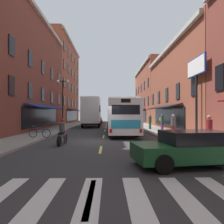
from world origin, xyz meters
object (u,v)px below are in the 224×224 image
at_px(sedan_mid, 97,120).
at_px(pedestrian_far, 173,125).
at_px(pedestrian_rear, 150,121).
at_px(billboard_sign, 196,76).
at_px(transit_bus, 121,116).
at_px(motorcycle_rider, 62,134).
at_px(street_lamp_twin, 63,102).
at_px(pedestrian_mid, 209,130).
at_px(sedan_near, 192,148).
at_px(box_truck, 92,112).
at_px(pedestrian_near, 162,122).
at_px(bicycle_near, 40,133).

distance_m(sedan_mid, pedestrian_far, 26.39).
height_order(pedestrian_far, pedestrian_rear, pedestrian_far).
distance_m(billboard_sign, transit_bus, 8.30).
bearing_deg(motorcycle_rider, street_lamp_twin, 102.18).
height_order(motorcycle_rider, pedestrian_rear, pedestrian_rear).
height_order(pedestrian_mid, street_lamp_twin, street_lamp_twin).
xyz_separation_m(transit_bus, pedestrian_mid, (4.52, -9.36, -0.68)).
height_order(sedan_near, pedestrian_mid, pedestrian_mid).
xyz_separation_m(box_truck, street_lamp_twin, (-2.68, -6.69, 1.10)).
xyz_separation_m(transit_bus, sedan_near, (1.90, -13.43, -1.04)).
distance_m(sedan_near, pedestrian_near, 15.98).
bearing_deg(motorcycle_rider, sedan_near, -41.72).
distance_m(billboard_sign, motorcycle_rider, 10.66).
distance_m(box_truck, pedestrian_mid, 20.06).
bearing_deg(transit_bus, pedestrian_mid, -64.21).
height_order(billboard_sign, sedan_mid, billboard_sign).
distance_m(bicycle_near, pedestrian_far, 10.24).
bearing_deg(sedan_near, bicycle_near, 135.47).
relative_size(sedan_near, sedan_mid, 0.93).
relative_size(pedestrian_mid, pedestrian_far, 0.98).
bearing_deg(sedan_mid, pedestrian_rear, -67.19).
bearing_deg(bicycle_near, box_truck, 78.87).
height_order(sedan_near, pedestrian_rear, pedestrian_rear).
relative_size(motorcycle_rider, pedestrian_near, 1.19).
xyz_separation_m(transit_bus, sedan_mid, (-3.45, 20.32, -1.04)).
relative_size(sedan_mid, motorcycle_rider, 2.31).
bearing_deg(sedan_near, pedestrian_near, 79.66).
height_order(transit_bus, pedestrian_far, transit_bus).
distance_m(sedan_mid, pedestrian_rear, 18.30).
distance_m(pedestrian_near, pedestrian_mid, 11.64).
height_order(bicycle_near, pedestrian_rear, pedestrian_rear).
height_order(transit_bus, bicycle_near, transit_bus).
xyz_separation_m(sedan_near, motorcycle_rider, (-6.02, 5.36, 0.04)).
xyz_separation_m(transit_bus, bicycle_near, (-6.44, -5.22, -1.21)).
bearing_deg(transit_bus, sedan_near, -81.93).
distance_m(transit_bus, pedestrian_rear, 5.07).
bearing_deg(pedestrian_near, pedestrian_mid, 63.73).
bearing_deg(pedestrian_mid, street_lamp_twin, 133.31).
relative_size(pedestrian_near, pedestrian_rear, 1.01).
bearing_deg(bicycle_near, street_lamp_twin, 89.18).
relative_size(billboard_sign, bicycle_near, 3.54).
bearing_deg(sedan_near, pedestrian_rear, 84.12).
bearing_deg(billboard_sign, street_lamp_twin, 146.59).
bearing_deg(box_truck, pedestrian_far, -61.97).
relative_size(billboard_sign, sedan_near, 1.36).
bearing_deg(sedan_near, motorcycle_rider, 138.28).
xyz_separation_m(pedestrian_far, pedestrian_rear, (-0.14, 8.51, -0.02)).
distance_m(pedestrian_far, pedestrian_rear, 8.51).
relative_size(pedestrian_mid, street_lamp_twin, 0.31).
bearing_deg(billboard_sign, pedestrian_mid, -102.89).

